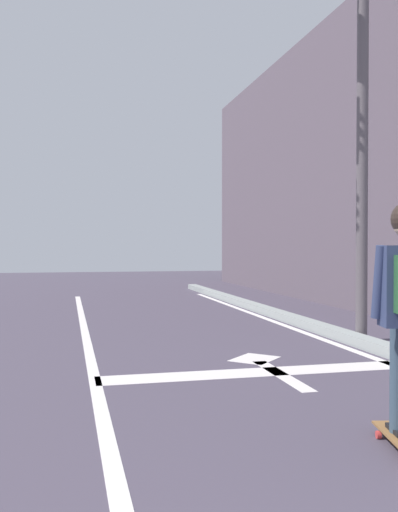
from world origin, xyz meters
The scene contains 5 objects.
lane_line_center centered at (-0.28, 6.00, 0.00)m, with size 0.12×20.00×0.01m, color silver.
stop_bar centered at (1.44, 6.55, 0.00)m, with size 3.45×0.40×0.01m, color silver.
lane_arrow_stem centered at (1.61, 6.37, 0.00)m, with size 0.16×1.40×0.01m, color silver.
lane_arrow_head centered at (1.61, 7.22, 0.00)m, with size 0.56×0.44×0.01m, color silver.
traffic_signal_mast centered at (2.49, 8.05, 4.19)m, with size 3.68×0.34×5.83m.
Camera 1 is at (-0.55, 0.99, 1.34)m, focal length 39.01 mm.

